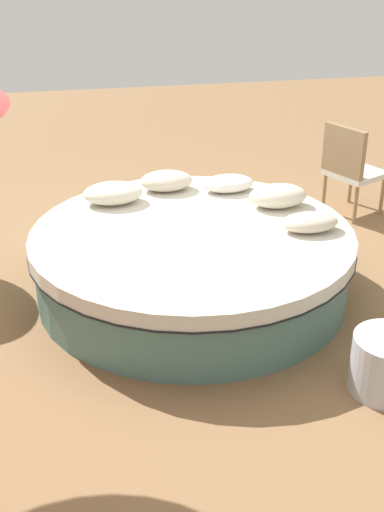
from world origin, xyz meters
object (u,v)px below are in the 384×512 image
at_px(round_bed, 192,261).
at_px(throw_pillow_3, 166,181).
at_px(throw_pillow_0, 310,222).
at_px(throw_pillow_1, 278,196).
at_px(throw_pillow_2, 228,183).
at_px(throw_pillow_4, 113,193).
at_px(patio_chair, 350,165).

bearing_deg(round_bed, throw_pillow_3, -87.30).
xyz_separation_m(throw_pillow_0, throw_pillow_1, (0.09, -0.55, 0.03)).
xyz_separation_m(round_bed, throw_pillow_2, (-0.51, -0.82, 0.35)).
height_order(throw_pillow_1, throw_pillow_4, throw_pillow_1).
relative_size(throw_pillow_3, throw_pillow_4, 0.92).
xyz_separation_m(throw_pillow_4, patio_chair, (-2.52, -0.58, -0.10)).
bearing_deg(throw_pillow_0, throw_pillow_4, -31.69).
distance_m(round_bed, throw_pillow_3, 1.04).
bearing_deg(throw_pillow_2, throw_pillow_3, -14.96).
bearing_deg(throw_pillow_1, round_bed, 23.46).
bearing_deg(throw_pillow_2, throw_pillow_1, 126.53).
distance_m(throw_pillow_1, throw_pillow_2, 0.56).
height_order(throw_pillow_2, patio_chair, patio_chair).
height_order(round_bed, patio_chair, patio_chair).
bearing_deg(throw_pillow_2, patio_chair, -160.77).
bearing_deg(throw_pillow_2, throw_pillow_0, 112.92).
bearing_deg(throw_pillow_4, throw_pillow_2, -175.88).
height_order(throw_pillow_3, patio_chair, patio_chair).
distance_m(round_bed, throw_pillow_4, 1.00).
xyz_separation_m(throw_pillow_0, throw_pillow_3, (0.98, -1.15, 0.02)).
distance_m(throw_pillow_2, throw_pillow_4, 1.08).
bearing_deg(throw_pillow_0, throw_pillow_3, -49.61).
height_order(throw_pillow_0, throw_pillow_3, throw_pillow_3).
height_order(throw_pillow_0, throw_pillow_1, throw_pillow_1).
xyz_separation_m(throw_pillow_1, throw_pillow_2, (0.34, -0.45, -0.02)).
xyz_separation_m(throw_pillow_2, patio_chair, (-1.44, -0.50, -0.09)).
bearing_deg(round_bed, patio_chair, -145.88).
height_order(throw_pillow_1, throw_pillow_3, throw_pillow_1).
relative_size(round_bed, throw_pillow_4, 5.02).
bearing_deg(throw_pillow_0, round_bed, -11.15).
relative_size(throw_pillow_0, patio_chair, 0.48).
bearing_deg(patio_chair, throw_pillow_0, -58.77).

